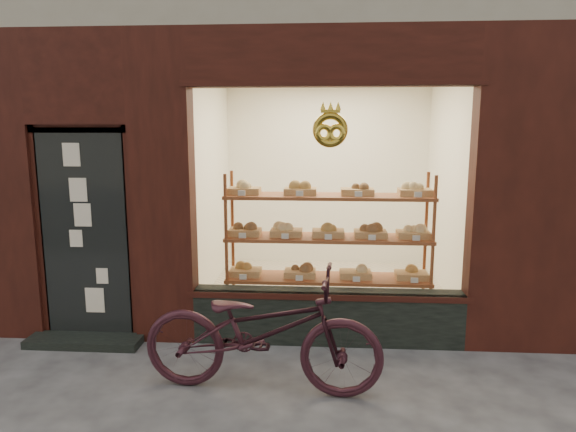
{
  "coord_description": "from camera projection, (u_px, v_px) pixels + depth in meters",
  "views": [
    {
      "loc": [
        0.39,
        -2.85,
        2.19
      ],
      "look_at": [
        0.06,
        2.0,
        1.33
      ],
      "focal_mm": 32.0,
      "sensor_mm": 36.0,
      "label": 1
    }
  ],
  "objects": [
    {
      "name": "display_shelf",
      "position": [
        328.0,
        250.0,
        5.53
      ],
      "size": [
        2.2,
        0.45,
        1.7
      ],
      "color": "brown",
      "rests_on": "ground"
    },
    {
      "name": "bicycle",
      "position": [
        262.0,
        331.0,
        4.22
      ],
      "size": [
        2.04,
        0.84,
        1.05
      ],
      "primitive_type": "imported",
      "rotation": [
        0.0,
        0.0,
        1.5
      ],
      "color": "#32151D",
      "rests_on": "ground"
    }
  ]
}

